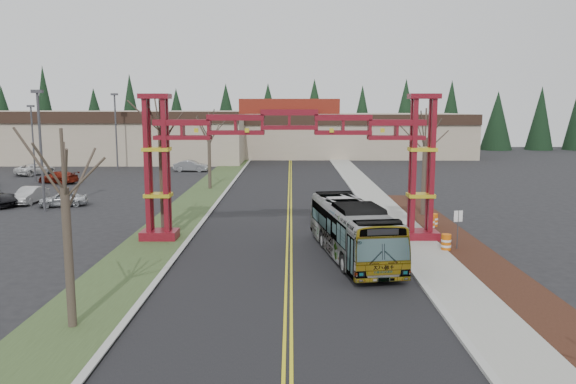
{
  "coord_description": "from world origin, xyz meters",
  "views": [
    {
      "loc": [
        0.1,
        -15.73,
        8.12
      ],
      "look_at": [
        -0.07,
        15.97,
        3.3
      ],
      "focal_mm": 35.0,
      "sensor_mm": 36.0,
      "label": 1
    }
  ],
  "objects_px": {
    "parked_car_far_a": "(191,166)",
    "bare_tree_median_far": "(209,135)",
    "transit_bus": "(353,230)",
    "barrel_mid": "(430,224)",
    "light_pole_near": "(40,142)",
    "light_pole_far": "(116,126)",
    "parked_car_near_a": "(63,199)",
    "parked_car_near_b": "(30,195)",
    "retail_building_east": "(349,134)",
    "bare_tree_right_far": "(425,138)",
    "bare_tree_median_near": "(64,189)",
    "parked_car_far_b": "(35,169)",
    "light_pole_mid": "(33,138)",
    "barrel_north": "(434,221)",
    "silver_sedan": "(324,210)",
    "gateway_arch": "(289,143)",
    "retail_building_west": "(98,135)",
    "barrel_south": "(446,243)",
    "street_sign": "(458,222)",
    "bare_tree_median_mid": "(161,131)",
    "parked_car_mid_a": "(58,177)"
  },
  "relations": [
    {
      "from": "transit_bus",
      "to": "barrel_north",
      "type": "height_order",
      "value": "transit_bus"
    },
    {
      "from": "barrel_mid",
      "to": "transit_bus",
      "type": "bearing_deg",
      "value": -132.4
    },
    {
      "from": "light_pole_mid",
      "to": "barrel_north",
      "type": "distance_m",
      "value": 44.68
    },
    {
      "from": "parked_car_mid_a",
      "to": "light_pole_far",
      "type": "distance_m",
      "value": 14.78
    },
    {
      "from": "gateway_arch",
      "to": "barrel_south",
      "type": "height_order",
      "value": "gateway_arch"
    },
    {
      "from": "light_pole_far",
      "to": "barrel_north",
      "type": "height_order",
      "value": "light_pole_far"
    },
    {
      "from": "barrel_mid",
      "to": "barrel_north",
      "type": "distance_m",
      "value": 1.28
    },
    {
      "from": "retail_building_west",
      "to": "transit_bus",
      "type": "relative_size",
      "value": 4.19
    },
    {
      "from": "parked_car_far_a",
      "to": "bare_tree_median_far",
      "type": "height_order",
      "value": "bare_tree_median_far"
    },
    {
      "from": "gateway_arch",
      "to": "parked_car_near_a",
      "type": "bearing_deg",
      "value": 147.93
    },
    {
      "from": "bare_tree_right_far",
      "to": "street_sign",
      "type": "xyz_separation_m",
      "value": [
        -0.43,
        -10.27,
        -4.16
      ]
    },
    {
      "from": "silver_sedan",
      "to": "light_pole_near",
      "type": "height_order",
      "value": "light_pole_near"
    },
    {
      "from": "retail_building_east",
      "to": "parked_car_near_b",
      "type": "xyz_separation_m",
      "value": [
        -32.15,
        -48.71,
        -2.82
      ]
    },
    {
      "from": "parked_car_near_a",
      "to": "bare_tree_right_far",
      "type": "xyz_separation_m",
      "value": [
        28.67,
        -3.96,
        5.18
      ]
    },
    {
      "from": "retail_building_east",
      "to": "bare_tree_median_far",
      "type": "bearing_deg",
      "value": -114.08
    },
    {
      "from": "parked_car_near_b",
      "to": "parked_car_far_b",
      "type": "relative_size",
      "value": 0.86
    },
    {
      "from": "light_pole_far",
      "to": "street_sign",
      "type": "height_order",
      "value": "light_pole_far"
    },
    {
      "from": "bare_tree_median_far",
      "to": "barrel_mid",
      "type": "distance_m",
      "value": 26.35
    },
    {
      "from": "retail_building_east",
      "to": "bare_tree_right_far",
      "type": "bearing_deg",
      "value": -90.0
    },
    {
      "from": "bare_tree_median_far",
      "to": "light_pole_mid",
      "type": "xyz_separation_m",
      "value": [
        -19.93,
        5.42,
        -0.57
      ]
    },
    {
      "from": "parked_car_near_a",
      "to": "light_pole_near",
      "type": "height_order",
      "value": "light_pole_near"
    },
    {
      "from": "silver_sedan",
      "to": "bare_tree_median_far",
      "type": "xyz_separation_m",
      "value": [
        -10.5,
        15.29,
        4.71
      ]
    },
    {
      "from": "bare_tree_median_near",
      "to": "barrel_mid",
      "type": "xyz_separation_m",
      "value": [
        17.26,
        16.33,
        -4.7
      ]
    },
    {
      "from": "light_pole_near",
      "to": "gateway_arch",
      "type": "bearing_deg",
      "value": -26.21
    },
    {
      "from": "gateway_arch",
      "to": "retail_building_west",
      "type": "xyz_separation_m",
      "value": [
        -30.0,
        53.96,
        -2.22
      ]
    },
    {
      "from": "bare_tree_median_far",
      "to": "light_pole_far",
      "type": "height_order",
      "value": "light_pole_far"
    },
    {
      "from": "retail_building_west",
      "to": "bare_tree_median_far",
      "type": "xyz_separation_m",
      "value": [
        22.0,
        -32.28,
        1.62
      ]
    },
    {
      "from": "gateway_arch",
      "to": "bare_tree_median_far",
      "type": "relative_size",
      "value": 2.4
    },
    {
      "from": "parked_car_far_a",
      "to": "gateway_arch",
      "type": "bearing_deg",
      "value": -155.99
    },
    {
      "from": "parked_car_near_a",
      "to": "street_sign",
      "type": "bearing_deg",
      "value": 47.47
    },
    {
      "from": "silver_sedan",
      "to": "light_pole_near",
      "type": "xyz_separation_m",
      "value": [
        -21.74,
        3.09,
        4.78
      ]
    },
    {
      "from": "retail_building_west",
      "to": "silver_sedan",
      "type": "height_order",
      "value": "retail_building_west"
    },
    {
      "from": "light_pole_near",
      "to": "light_pole_far",
      "type": "bearing_deg",
      "value": 96.61
    },
    {
      "from": "parked_car_near_a",
      "to": "parked_car_far_a",
      "type": "bearing_deg",
      "value": 150.74
    },
    {
      "from": "bare_tree_median_near",
      "to": "gateway_arch",
      "type": "bearing_deg",
      "value": 60.18
    },
    {
      "from": "parked_car_far_b",
      "to": "parked_car_mid_a",
      "type": "bearing_deg",
      "value": 151.86
    },
    {
      "from": "transit_bus",
      "to": "barrel_mid",
      "type": "relative_size",
      "value": 10.45
    },
    {
      "from": "parked_car_far_b",
      "to": "silver_sedan",
      "type": "bearing_deg",
      "value": 164.97
    },
    {
      "from": "bare_tree_median_mid",
      "to": "barrel_mid",
      "type": "relative_size",
      "value": 8.51
    },
    {
      "from": "retail_building_east",
      "to": "barrel_south",
      "type": "height_order",
      "value": "retail_building_east"
    },
    {
      "from": "parked_car_far_a",
      "to": "light_pole_mid",
      "type": "relative_size",
      "value": 0.52
    },
    {
      "from": "barrel_mid",
      "to": "barrel_north",
      "type": "height_order",
      "value": "barrel_mid"
    },
    {
      "from": "retail_building_west",
      "to": "barrel_south",
      "type": "relative_size",
      "value": 44.79
    },
    {
      "from": "parked_car_far_b",
      "to": "barrel_mid",
      "type": "bearing_deg",
      "value": 166.27
    },
    {
      "from": "retail_building_east",
      "to": "bare_tree_right_far",
      "type": "height_order",
      "value": "bare_tree_right_far"
    },
    {
      "from": "transit_bus",
      "to": "light_pole_near",
      "type": "xyz_separation_m",
      "value": [
        -22.68,
        13.47,
        3.92
      ]
    },
    {
      "from": "parked_car_near_b",
      "to": "light_pole_near",
      "type": "xyz_separation_m",
      "value": [
        2.91,
        -3.77,
        4.75
      ]
    },
    {
      "from": "silver_sedan",
      "to": "bare_tree_right_far",
      "type": "bearing_deg",
      "value": 17.89
    },
    {
      "from": "street_sign",
      "to": "parked_car_far_b",
      "type": "bearing_deg",
      "value": 138.31
    },
    {
      "from": "retail_building_east",
      "to": "parked_car_far_a",
      "type": "bearing_deg",
      "value": -132.19
    }
  ]
}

